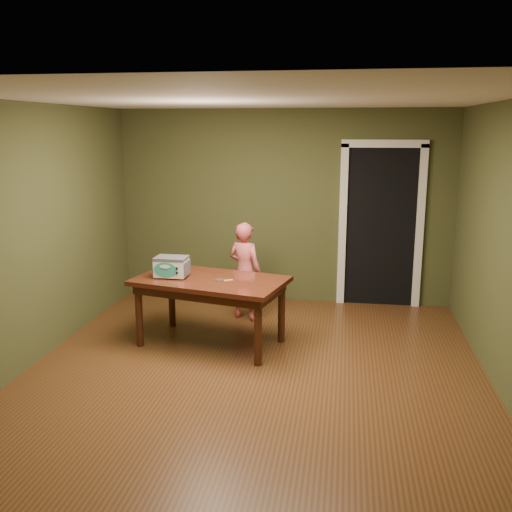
{
  "coord_description": "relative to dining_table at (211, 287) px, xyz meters",
  "views": [
    {
      "loc": [
        0.84,
        -5.13,
        2.35
      ],
      "look_at": [
        -0.14,
        1.0,
        0.95
      ],
      "focal_mm": 40.0,
      "sensor_mm": 36.0,
      "label": 1
    }
  ],
  "objects": [
    {
      "name": "spatula",
      "position": [
        0.17,
        -0.07,
        0.1
      ],
      "size": [
        0.17,
        0.11,
        0.01
      ],
      "primitive_type": "cube",
      "rotation": [
        0.0,
        0.0,
        0.52
      ],
      "color": "#E4CD63",
      "rests_on": "dining_table"
    },
    {
      "name": "doorway",
      "position": [
        1.89,
        2.08,
        0.41
      ],
      "size": [
        1.1,
        0.66,
        2.25
      ],
      "color": "black",
      "rests_on": "ground"
    },
    {
      "name": "child",
      "position": [
        0.22,
        0.9,
        -0.04
      ],
      "size": [
        0.53,
        0.45,
        1.23
      ],
      "primitive_type": "imported",
      "rotation": [
        0.0,
        0.0,
        2.73
      ],
      "color": "#D2565A",
      "rests_on": "floor"
    },
    {
      "name": "room_shell",
      "position": [
        0.59,
        -0.7,
        1.06
      ],
      "size": [
        4.52,
        5.02,
        2.61
      ],
      "color": "#3E4424",
      "rests_on": "ground"
    },
    {
      "name": "floor",
      "position": [
        0.59,
        -0.7,
        -0.65
      ],
      "size": [
        5.0,
        5.0,
        0.0
      ],
      "primitive_type": "plane",
      "color": "brown",
      "rests_on": "ground"
    },
    {
      "name": "baking_pan",
      "position": [
        0.13,
        -0.09,
        0.11
      ],
      "size": [
        0.1,
        0.1,
        0.02
      ],
      "color": "silver",
      "rests_on": "dining_table"
    },
    {
      "name": "toy_oven",
      "position": [
        -0.43,
        -0.0,
        0.22
      ],
      "size": [
        0.37,
        0.26,
        0.23
      ],
      "rotation": [
        0.0,
        0.0,
        -0.01
      ],
      "color": "#4C4F54",
      "rests_on": "dining_table"
    },
    {
      "name": "dining_table",
      "position": [
        0.0,
        0.0,
        0.0
      ],
      "size": [
        1.76,
        1.24,
        0.75
      ],
      "rotation": [
        0.0,
        0.0,
        -0.23
      ],
      "color": "#3B1A0D",
      "rests_on": "floor"
    }
  ]
}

